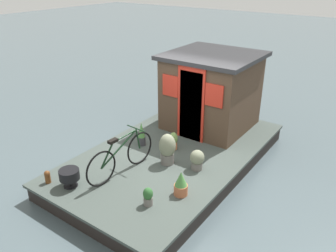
{
  "coord_description": "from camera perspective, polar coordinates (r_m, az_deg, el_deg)",
  "views": [
    {
      "loc": [
        -5.64,
        -3.87,
        4.22
      ],
      "look_at": [
        -0.2,
        0.0,
        1.1
      ],
      "focal_mm": 36.32,
      "sensor_mm": 36.0,
      "label": 1
    }
  ],
  "objects": [
    {
      "name": "potted_plant_fern",
      "position": [
        6.31,
        2.18,
        -9.69
      ],
      "size": [
        0.26,
        0.26,
        0.49
      ],
      "color": "#B2603D",
      "rests_on": "houseboat_deck"
    },
    {
      "name": "ground_plane",
      "position": [
        8.04,
        0.83,
        -6.59
      ],
      "size": [
        60.0,
        60.0,
        0.0
      ],
      "primitive_type": "plane",
      "color": "#4C5B60"
    },
    {
      "name": "bicycle",
      "position": [
        6.88,
        -7.83,
        -5.06
      ],
      "size": [
        1.77,
        0.5,
        0.87
      ],
      "color": "black",
      "rests_on": "houseboat_deck"
    },
    {
      "name": "potted_plant_ivy",
      "position": [
        7.8,
        0.94,
        -2.48
      ],
      "size": [
        0.19,
        0.19,
        0.42
      ],
      "color": "#C6754C",
      "rests_on": "houseboat_deck"
    },
    {
      "name": "houseboat_deck",
      "position": [
        7.93,
        0.84,
        -5.37
      ],
      "size": [
        5.64,
        3.22,
        0.4
      ],
      "color": "#424C47",
      "rests_on": "ground_plane"
    },
    {
      "name": "houseboat_cabin",
      "position": [
        8.78,
        7.27,
        5.9
      ],
      "size": [
        2.14,
        2.18,
        1.92
      ],
      "color": "#4C3828",
      "rests_on": "houseboat_deck"
    },
    {
      "name": "potted_plant_basil",
      "position": [
        6.1,
        -3.37,
        -11.71
      ],
      "size": [
        0.18,
        0.18,
        0.35
      ],
      "color": "slate",
      "rests_on": "houseboat_deck"
    },
    {
      "name": "mooring_bollard",
      "position": [
        7.06,
        -19.58,
        -7.96
      ],
      "size": [
        0.12,
        0.12,
        0.27
      ],
      "color": "brown",
      "rests_on": "houseboat_deck"
    },
    {
      "name": "potted_plant_mint",
      "position": [
        7.98,
        -4.46,
        -1.41
      ],
      "size": [
        0.18,
        0.18,
        0.58
      ],
      "color": "#38383D",
      "rests_on": "houseboat_deck"
    },
    {
      "name": "charcoal_grill",
      "position": [
        6.78,
        -16.23,
        -7.91
      ],
      "size": [
        0.39,
        0.39,
        0.36
      ],
      "color": "black",
      "rests_on": "houseboat_deck"
    },
    {
      "name": "potted_plant_thyme",
      "position": [
        7.18,
        -0.11,
        -3.8
      ],
      "size": [
        0.36,
        0.36,
        0.69
      ],
      "color": "slate",
      "rests_on": "houseboat_deck"
    },
    {
      "name": "potted_plant_succulent",
      "position": [
        7.07,
        4.9,
        -5.6
      ],
      "size": [
        0.3,
        0.3,
        0.44
      ],
      "color": "slate",
      "rests_on": "houseboat_deck"
    }
  ]
}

